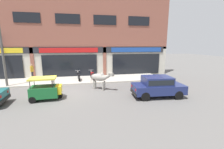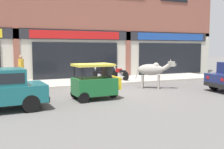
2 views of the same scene
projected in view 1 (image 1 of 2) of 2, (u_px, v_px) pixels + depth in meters
ground_plane at (66, 93)px, 11.40m from camera, size 90.00×90.00×0.00m
sidewalk at (70, 80)px, 15.14m from camera, size 19.00×3.41×0.16m
shop_building at (69, 31)px, 16.06m from camera, size 23.00×1.40×10.45m
cow at (100, 78)px, 12.12m from camera, size 1.83×1.49×1.61m
car_0 at (158, 86)px, 10.47m from camera, size 3.70×1.86×1.46m
auto_rickshaw at (46, 90)px, 9.93m from camera, size 2.01×1.23×1.52m
motorcycle_0 at (79, 76)px, 14.97m from camera, size 0.52×1.81×0.88m
motorcycle_1 at (92, 75)px, 15.23m from camera, size 0.52×1.81×0.88m
pedestrian at (32, 70)px, 14.97m from camera, size 0.32×0.50×1.60m
utility_pole at (3, 54)px, 12.29m from camera, size 0.18×0.18×5.35m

